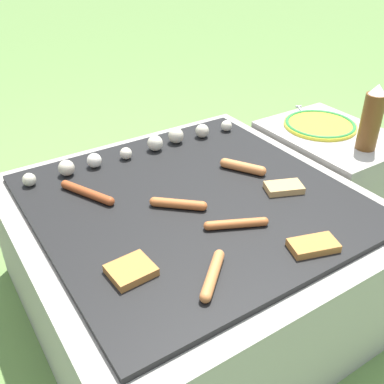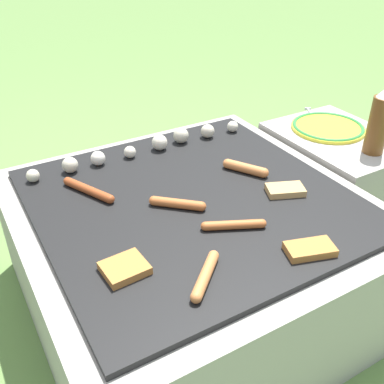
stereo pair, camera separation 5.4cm
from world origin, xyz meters
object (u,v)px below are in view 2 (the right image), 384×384
Objects in this scene: plate_colorful at (328,127)px; condiment_bottle at (379,122)px; fork_utensil at (312,116)px; sausage_front_center at (245,168)px.

condiment_bottle is at bearing -91.62° from plate_colorful.
condiment_bottle is 1.30× the size of fork_utensil.
sausage_front_center is at bearing -155.32° from fork_utensil.
condiment_bottle is (-0.01, -0.22, 0.10)m from plate_colorful.
fork_utensil is (0.50, 0.23, -0.01)m from sausage_front_center.
plate_colorful is 0.24m from condiment_bottle.
plate_colorful is at bearing 88.38° from condiment_bottle.
sausage_front_center reaches higher than fork_utensil.
fork_utensil is (0.04, 0.34, -0.11)m from condiment_bottle.
fork_utensil is at bearing 24.68° from sausage_front_center.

